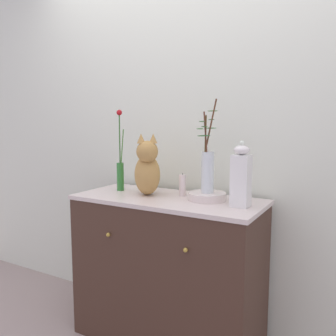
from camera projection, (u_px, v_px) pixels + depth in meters
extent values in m
cube|color=silver|center=(192.00, 132.00, 2.40)|extent=(4.40, 0.08, 2.60)
cube|color=#422B21|center=(168.00, 271.00, 2.22)|extent=(1.13, 0.50, 0.89)
cube|color=beige|center=(168.00, 200.00, 2.16)|extent=(1.15, 0.51, 0.02)
sphere|color=#B79338|center=(108.00, 235.00, 2.09)|extent=(0.02, 0.02, 0.02)
sphere|color=#B79338|center=(185.00, 250.00, 1.84)|extent=(0.02, 0.02, 0.02)
ellipsoid|color=#B18547|center=(147.00, 175.00, 2.24)|extent=(0.26, 0.28, 0.25)
sphere|color=#B18547|center=(147.00, 152.00, 2.16)|extent=(0.13, 0.13, 0.13)
cone|color=#B18547|center=(153.00, 138.00, 2.15)|extent=(0.05, 0.05, 0.06)
cone|color=#B18547|center=(141.00, 138.00, 2.14)|extent=(0.05, 0.05, 0.06)
cylinder|color=#B18547|center=(147.00, 186.00, 2.45)|extent=(0.12, 0.15, 0.03)
cylinder|color=#2E722F|center=(120.00, 177.00, 2.38)|extent=(0.05, 0.05, 0.19)
cylinder|color=#306127|center=(120.00, 139.00, 2.34)|extent=(0.01, 0.01, 0.31)
sphere|color=#A9141A|center=(119.00, 113.00, 2.32)|extent=(0.04, 0.04, 0.04)
cylinder|color=#2F6B1D|center=(122.00, 146.00, 2.34)|extent=(0.03, 0.01, 0.22)
cylinder|color=silver|center=(207.00, 196.00, 2.09)|extent=(0.22, 0.22, 0.05)
cylinder|color=silver|center=(208.00, 172.00, 2.07)|extent=(0.07, 0.07, 0.24)
cylinder|color=brown|center=(205.00, 142.00, 2.05)|extent=(0.02, 0.04, 0.30)
ellipsoid|color=#27662A|center=(204.00, 136.00, 2.04)|extent=(0.08, 0.07, 0.01)
ellipsoid|color=#2C571E|center=(204.00, 127.00, 2.04)|extent=(0.05, 0.08, 0.01)
cylinder|color=#4F2E1B|center=(209.00, 133.00, 2.05)|extent=(0.09, 0.01, 0.39)
ellipsoid|color=#286927|center=(211.00, 128.00, 2.10)|extent=(0.08, 0.07, 0.01)
ellipsoid|color=#325F2F|center=(211.00, 120.00, 2.08)|extent=(0.06, 0.08, 0.01)
ellipsoid|color=#3A6925|center=(213.00, 111.00, 2.09)|extent=(0.07, 0.05, 0.01)
cylinder|color=#512F20|center=(206.00, 140.00, 2.04)|extent=(0.05, 0.03, 0.32)
ellipsoid|color=#2A6125|center=(202.00, 136.00, 2.04)|extent=(0.06, 0.08, 0.01)
ellipsoid|color=#2E6126|center=(200.00, 129.00, 2.00)|extent=(0.04, 0.07, 0.01)
ellipsoid|color=#2E5825|center=(202.00, 121.00, 2.02)|extent=(0.06, 0.08, 0.01)
cube|color=white|center=(241.00, 181.00, 1.92)|extent=(0.09, 0.09, 0.28)
ellipsoid|color=white|center=(242.00, 150.00, 1.89)|extent=(0.08, 0.08, 0.05)
sphere|color=silver|center=(242.00, 143.00, 1.89)|extent=(0.02, 0.02, 0.02)
cylinder|color=silver|center=(182.00, 185.00, 2.20)|extent=(0.04, 0.04, 0.13)
cylinder|color=black|center=(183.00, 174.00, 2.19)|extent=(0.00, 0.00, 0.01)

